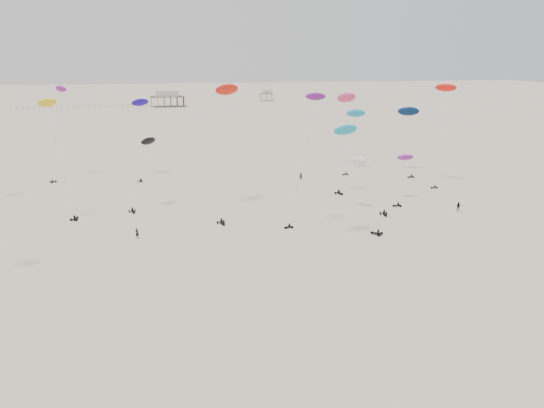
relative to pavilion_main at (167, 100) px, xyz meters
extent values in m
plane|color=beige|center=(10.00, -150.00, -4.22)|extent=(900.00, 900.00, 0.00)
cube|color=brown|center=(0.00, 0.00, 1.93)|extent=(21.00, 13.00, 0.30)
cube|color=silver|center=(0.00, 0.00, 3.68)|extent=(14.00, 8.40, 3.20)
cube|color=#B2B2AD|center=(0.00, 0.00, 5.43)|extent=(15.00, 9.00, 0.30)
cube|color=brown|center=(70.00, 30.00, 0.93)|extent=(9.00, 7.00, 0.30)
cube|color=silver|center=(70.00, 30.00, 2.28)|extent=(5.60, 4.20, 2.40)
cube|color=#B2B2AD|center=(70.00, 30.00, 3.63)|extent=(6.00, 4.50, 0.30)
cube|color=black|center=(-52.00, 0.00, -2.77)|extent=(80.00, 0.10, 0.10)
cylinder|color=gray|center=(33.81, -247.05, 0.74)|extent=(0.03, 0.03, 11.37)
ellipsoid|color=white|center=(32.22, -243.53, 5.64)|extent=(3.86, 3.57, 1.91)
cylinder|color=gray|center=(-25.85, -239.71, 6.99)|extent=(0.03, 0.03, 21.26)
ellipsoid|color=yellow|center=(-27.41, -238.75, 18.09)|extent=(3.71, 2.74, 1.73)
cylinder|color=gray|center=(17.50, -253.09, 7.57)|extent=(0.03, 0.03, 23.11)
ellipsoid|color=#6E1780|center=(20.19, -251.81, 19.38)|extent=(3.91, 2.56, 1.80)
cylinder|color=gray|center=(-11.64, -235.71, 2.70)|extent=(0.03, 0.03, 13.66)
ellipsoid|color=black|center=(-9.70, -233.54, 9.58)|extent=(3.96, 3.91, 1.95)
cylinder|color=gray|center=(33.10, -231.47, 6.52)|extent=(0.03, 0.03, 20.17)
ellipsoid|color=#E33577|center=(34.01, -230.21, 17.40)|extent=(5.43, 3.27, 2.53)
cylinder|color=gray|center=(-32.56, -202.40, 7.02)|extent=(0.03, 0.03, 22.79)
ellipsoid|color=#881A92|center=(-31.09, -198.55, 18.37)|extent=(4.03, 3.98, 2.00)
cylinder|color=gray|center=(4.83, -241.99, 7.66)|extent=(0.03, 0.03, 26.96)
ellipsoid|color=red|center=(6.57, -234.53, 19.77)|extent=(6.16, 4.87, 2.85)
cylinder|color=gray|center=(26.21, -260.44, 4.99)|extent=(0.03, 0.03, 18.02)
ellipsoid|color=#1894BA|center=(23.27, -259.41, 14.32)|extent=(5.31, 3.56, 2.42)
cylinder|color=gray|center=(43.37, -209.34, 3.32)|extent=(0.03, 0.03, 17.07)
ellipsoid|color=#1889B6|center=(46.10, -205.18, 11.19)|extent=(5.44, 2.98, 2.54)
cylinder|color=gray|center=(42.91, -241.82, 0.36)|extent=(0.03, 0.03, 11.14)
ellipsoid|color=purple|center=(45.13, -238.52, 4.93)|extent=(3.88, 2.19, 1.82)
cylinder|color=gray|center=(57.76, -215.25, 3.65)|extent=(0.03, 0.03, 18.03)
ellipsoid|color=#051C45|center=(59.39, -210.09, 11.90)|extent=(6.19, 3.94, 2.87)
cylinder|color=gray|center=(-12.12, -205.59, 5.16)|extent=(0.03, 0.03, 19.61)
ellipsoid|color=#1A0B95|center=(-11.66, -201.19, 14.82)|extent=(5.48, 4.71, 2.52)
cylinder|color=gray|center=(58.90, -228.44, 7.21)|extent=(0.03, 0.03, 23.45)
ellipsoid|color=red|center=(61.45, -224.75, 18.96)|extent=(5.52, 4.93, 2.54)
imported|color=black|center=(-12.28, -254.02, -4.22)|extent=(0.92, 0.81, 2.10)
imported|color=black|center=(51.40, -250.97, -4.22)|extent=(1.26, 1.15, 2.23)
imported|color=black|center=(27.50, -216.53, -4.22)|extent=(0.94, 0.76, 2.25)
camera|label=1|loc=(-7.99, -344.28, 26.28)|focal=35.00mm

